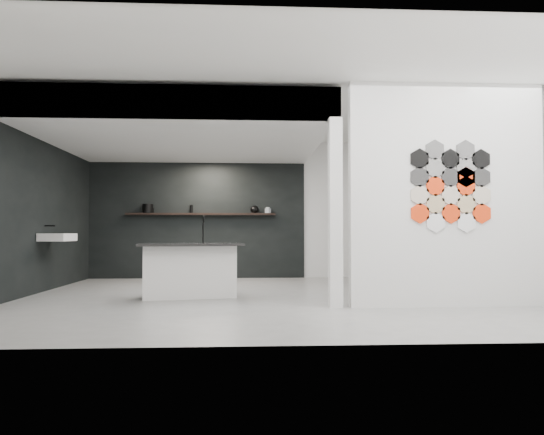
{
  "coord_description": "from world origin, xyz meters",
  "views": [
    {
      "loc": [
        -0.28,
        -6.95,
        0.92
      ],
      "look_at": [
        0.1,
        0.3,
        1.15
      ],
      "focal_mm": 32.0,
      "sensor_mm": 36.0,
      "label": 1
    }
  ],
  "objects_px": {
    "partition_panel": "(446,195)",
    "glass_vase": "(268,210)",
    "stockpot": "(148,208)",
    "utensil_cup": "(152,211)",
    "wall_basin": "(58,237)",
    "glass_bowl": "(268,211)",
    "bottle_dark": "(191,209)",
    "kettle": "(255,209)",
    "kitchen_island": "(190,270)"
  },
  "relations": [
    {
      "from": "glass_bowl",
      "to": "glass_vase",
      "type": "distance_m",
      "value": 0.01
    },
    {
      "from": "stockpot",
      "to": "bottle_dark",
      "type": "relative_size",
      "value": 1.35
    },
    {
      "from": "wall_basin",
      "to": "kettle",
      "type": "distance_m",
      "value": 3.78
    },
    {
      "from": "kettle",
      "to": "wall_basin",
      "type": "bearing_deg",
      "value": -146.24
    },
    {
      "from": "partition_panel",
      "to": "utensil_cup",
      "type": "relative_size",
      "value": 29.96
    },
    {
      "from": "glass_bowl",
      "to": "utensil_cup",
      "type": "xyz_separation_m",
      "value": [
        -2.33,
        0.0,
        0.0
      ]
    },
    {
      "from": "kitchen_island",
      "to": "kettle",
      "type": "xyz_separation_m",
      "value": [
        0.97,
        2.85,
        1.0
      ]
    },
    {
      "from": "partition_panel",
      "to": "glass_vase",
      "type": "bearing_deg",
      "value": 118.23
    },
    {
      "from": "wall_basin",
      "to": "utensil_cup",
      "type": "xyz_separation_m",
      "value": [
        1.06,
        2.07,
        0.52
      ]
    },
    {
      "from": "kitchen_island",
      "to": "utensil_cup",
      "type": "relative_size",
      "value": 16.65
    },
    {
      "from": "stockpot",
      "to": "kettle",
      "type": "xyz_separation_m",
      "value": [
        2.14,
        0.0,
        -0.01
      ]
    },
    {
      "from": "utensil_cup",
      "to": "kettle",
      "type": "bearing_deg",
      "value": 0.0
    },
    {
      "from": "stockpot",
      "to": "utensil_cup",
      "type": "distance_m",
      "value": 0.09
    },
    {
      "from": "partition_panel",
      "to": "glass_bowl",
      "type": "relative_size",
      "value": 21.62
    },
    {
      "from": "kitchen_island",
      "to": "utensil_cup",
      "type": "distance_m",
      "value": 3.2
    },
    {
      "from": "glass_bowl",
      "to": "kettle",
      "type": "bearing_deg",
      "value": 180.0
    },
    {
      "from": "kitchen_island",
      "to": "wall_basin",
      "type": "bearing_deg",
      "value": 148.85
    },
    {
      "from": "partition_panel",
      "to": "glass_bowl",
      "type": "xyz_separation_m",
      "value": [
        -2.08,
        3.87,
        -0.03
      ]
    },
    {
      "from": "glass_bowl",
      "to": "kitchen_island",
      "type": "bearing_deg",
      "value": -113.57
    },
    {
      "from": "bottle_dark",
      "to": "kitchen_island",
      "type": "bearing_deg",
      "value": -83.86
    },
    {
      "from": "wall_basin",
      "to": "bottle_dark",
      "type": "xyz_separation_m",
      "value": [
        1.84,
        2.07,
        0.55
      ]
    },
    {
      "from": "kettle",
      "to": "glass_bowl",
      "type": "xyz_separation_m",
      "value": [
        0.27,
        0.0,
        -0.03
      ]
    },
    {
      "from": "stockpot",
      "to": "wall_basin",
      "type": "bearing_deg",
      "value": -115.24
    },
    {
      "from": "kitchen_island",
      "to": "bottle_dark",
      "type": "distance_m",
      "value": 3.04
    },
    {
      "from": "wall_basin",
      "to": "utensil_cup",
      "type": "bearing_deg",
      "value": 62.88
    },
    {
      "from": "kettle",
      "to": "glass_bowl",
      "type": "height_order",
      "value": "kettle"
    },
    {
      "from": "wall_basin",
      "to": "glass_bowl",
      "type": "distance_m",
      "value": 4.0
    },
    {
      "from": "stockpot",
      "to": "glass_bowl",
      "type": "distance_m",
      "value": 2.42
    },
    {
      "from": "kitchen_island",
      "to": "partition_panel",
      "type": "bearing_deg",
      "value": -28.13
    },
    {
      "from": "kettle",
      "to": "glass_vase",
      "type": "bearing_deg",
      "value": 0.25
    },
    {
      "from": "partition_panel",
      "to": "kitchen_island",
      "type": "xyz_separation_m",
      "value": [
        -3.32,
        1.02,
        -1.0
      ]
    },
    {
      "from": "stockpot",
      "to": "kettle",
      "type": "height_order",
      "value": "stockpot"
    },
    {
      "from": "partition_panel",
      "to": "bottle_dark",
      "type": "height_order",
      "value": "partition_panel"
    },
    {
      "from": "utensil_cup",
      "to": "bottle_dark",
      "type": "bearing_deg",
      "value": 0.0
    },
    {
      "from": "stockpot",
      "to": "utensil_cup",
      "type": "height_order",
      "value": "stockpot"
    },
    {
      "from": "wall_basin",
      "to": "bottle_dark",
      "type": "height_order",
      "value": "bottle_dark"
    },
    {
      "from": "kitchen_island",
      "to": "glass_vase",
      "type": "bearing_deg",
      "value": 55.34
    },
    {
      "from": "kitchen_island",
      "to": "glass_vase",
      "type": "height_order",
      "value": "glass_vase"
    },
    {
      "from": "kitchen_island",
      "to": "glass_vase",
      "type": "relative_size",
      "value": 12.95
    },
    {
      "from": "stockpot",
      "to": "glass_vase",
      "type": "bearing_deg",
      "value": 0.0
    },
    {
      "from": "kitchen_island",
      "to": "bottle_dark",
      "type": "height_order",
      "value": "bottle_dark"
    },
    {
      "from": "partition_panel",
      "to": "glass_vase",
      "type": "distance_m",
      "value": 4.39
    },
    {
      "from": "glass_vase",
      "to": "kettle",
      "type": "bearing_deg",
      "value": 180.0
    },
    {
      "from": "kettle",
      "to": "glass_vase",
      "type": "relative_size",
      "value": 1.46
    },
    {
      "from": "bottle_dark",
      "to": "utensil_cup",
      "type": "distance_m",
      "value": 0.78
    },
    {
      "from": "glass_vase",
      "to": "bottle_dark",
      "type": "height_order",
      "value": "bottle_dark"
    },
    {
      "from": "wall_basin",
      "to": "glass_bowl",
      "type": "bearing_deg",
      "value": 31.35
    },
    {
      "from": "glass_vase",
      "to": "wall_basin",
      "type": "bearing_deg",
      "value": -148.65
    },
    {
      "from": "partition_panel",
      "to": "glass_bowl",
      "type": "bearing_deg",
      "value": 118.23
    },
    {
      "from": "glass_vase",
      "to": "kitchen_island",
      "type": "bearing_deg",
      "value": -113.57
    }
  ]
}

